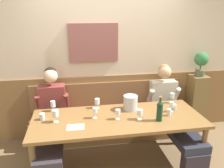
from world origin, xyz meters
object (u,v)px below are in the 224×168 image
at_px(wine_glass_right_end, 171,105).
at_px(potted_plant, 201,62).
at_px(wall_bench, 109,123).
at_px(ice_bucket, 130,103).
at_px(wine_glass_near_bucket, 53,105).
at_px(water_tumbler_center, 169,112).
at_px(dining_table, 118,123).
at_px(wine_glass_by_bottle, 55,114).
at_px(water_tumbler_left, 174,107).
at_px(wine_glass_center_rear, 97,102).
at_px(person_left_seat, 51,118).
at_px(person_center_left_seat, 172,112).
at_px(wine_glass_left_end, 118,113).
at_px(wine_glass_mid_right, 95,111).
at_px(wine_glass_mid_left, 140,113).
at_px(wine_bottle_green_tall, 160,110).
at_px(water_tumbler_right, 42,117).
at_px(wine_glass_center_front, 172,96).

bearing_deg(wine_glass_right_end, potted_plant, 41.68).
xyz_separation_m(wall_bench, ice_bucket, (0.22, -0.52, 0.56)).
bearing_deg(potted_plant, wine_glass_near_bucket, -170.04).
bearing_deg(wall_bench, water_tumbler_center, -49.64).
relative_size(dining_table, wine_glass_near_bucket, 15.04).
xyz_separation_m(wine_glass_by_bottle, wine_glass_near_bucket, (-0.06, 0.34, -0.02)).
bearing_deg(water_tumbler_left, water_tumbler_center, -131.26).
bearing_deg(wine_glass_center_rear, water_tumbler_center, -24.09).
height_order(person_left_seat, water_tumbler_left, person_left_seat).
height_order(person_center_left_seat, potted_plant, potted_plant).
xyz_separation_m(wine_glass_left_end, water_tumbler_center, (0.69, -0.01, -0.05)).
xyz_separation_m(wall_bench, wine_glass_mid_right, (-0.30, -0.70, 0.56)).
height_order(wine_glass_mid_left, water_tumbler_center, wine_glass_mid_left).
bearing_deg(wine_glass_near_bucket, water_tumbler_left, -7.73).
xyz_separation_m(wine_bottle_green_tall, wine_glass_near_bucket, (-1.35, 0.52, -0.04)).
distance_m(wine_bottle_green_tall, potted_plant, 1.48).
height_order(wine_glass_left_end, wine_glass_near_bucket, wine_glass_near_bucket).
bearing_deg(wine_glass_near_bucket, wine_bottle_green_tall, -21.21).
bearing_deg(person_left_seat, ice_bucket, -7.22).
height_order(water_tumbler_right, water_tumbler_center, water_tumbler_center).
distance_m(person_left_seat, water_tumbler_left, 1.75).
height_order(wine_glass_by_bottle, wine_glass_near_bucket, wine_glass_by_bottle).
distance_m(wine_bottle_green_tall, wine_glass_left_end, 0.53).
height_order(person_center_left_seat, water_tumbler_right, person_center_left_seat).
relative_size(wine_glass_left_end, water_tumbler_right, 1.57).
xyz_separation_m(wine_glass_right_end, water_tumbler_right, (-1.73, 0.05, -0.06)).
bearing_deg(wine_glass_left_end, wine_glass_by_bottle, 175.82).
bearing_deg(wine_glass_right_end, wine_glass_by_bottle, -178.32).
bearing_deg(wine_glass_center_front, water_tumbler_left, -105.87).
bearing_deg(wine_glass_mid_right, water_tumbler_right, 174.08).
height_order(person_center_left_seat, wine_glass_mid_right, person_center_left_seat).
distance_m(person_left_seat, ice_bucket, 1.14).
height_order(ice_bucket, wine_glass_right_end, ice_bucket).
bearing_deg(wine_glass_center_rear, wine_glass_by_bottle, -148.74).
distance_m(ice_bucket, wine_bottle_green_tall, 0.48).
bearing_deg(potted_plant, ice_bucket, -157.61).
relative_size(wine_glass_right_end, water_tumbler_center, 1.52).
bearing_deg(wall_bench, wine_glass_left_end, -90.87).
bearing_deg(wine_glass_center_rear, wine_bottle_green_tall, -35.49).
relative_size(dining_table, wine_glass_center_rear, 15.49).
xyz_separation_m(wine_glass_mid_right, wine_glass_by_bottle, (-0.49, -0.03, 0.01)).
height_order(person_left_seat, water_tumbler_right, person_left_seat).
xyz_separation_m(ice_bucket, wine_glass_mid_right, (-0.52, -0.18, -0.00)).
xyz_separation_m(ice_bucket, wine_glass_near_bucket, (-1.07, 0.13, -0.01)).
xyz_separation_m(wine_glass_right_end, potted_plant, (0.81, 0.72, 0.42)).
distance_m(person_center_left_seat, wine_glass_center_front, 0.25).
distance_m(wine_glass_center_front, water_tumbler_right, 1.89).
height_order(wine_glass_mid_right, wine_glass_center_front, wine_glass_center_front).
distance_m(wine_glass_center_rear, water_tumbler_center, 1.00).
xyz_separation_m(dining_table, water_tumbler_right, (-0.97, 0.11, 0.12)).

